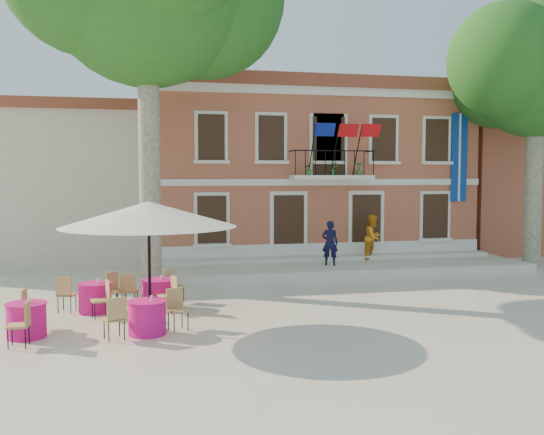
{
  "coord_description": "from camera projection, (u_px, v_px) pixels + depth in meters",
  "views": [
    {
      "loc": [
        -5.22,
        -16.84,
        3.57
      ],
      "look_at": [
        -0.81,
        3.5,
        2.12
      ],
      "focal_mm": 40.0,
      "sensor_mm": 36.0,
      "label": 1
    }
  ],
  "objects": [
    {
      "name": "ground",
      "position": [
        324.0,
        297.0,
        17.77
      ],
      "size": [
        90.0,
        90.0,
        0.0
      ],
      "primitive_type": "plane",
      "color": "beige",
      "rests_on": "ground"
    },
    {
      "name": "main_building",
      "position": [
        302.0,
        171.0,
        27.67
      ],
      "size": [
        13.5,
        9.59,
        7.5
      ],
      "color": "#BC5943",
      "rests_on": "ground"
    },
    {
      "name": "neighbor_west",
      "position": [
        40.0,
        183.0,
        26.26
      ],
      "size": [
        9.4,
        9.4,
        6.4
      ],
      "color": "beige",
      "rests_on": "ground"
    },
    {
      "name": "neighbor_east",
      "position": [
        521.0,
        182.0,
        31.23
      ],
      "size": [
        9.4,
        9.4,
        6.4
      ],
      "color": "#BC5943",
      "rests_on": "ground"
    },
    {
      "name": "terrace",
      "position": [
        341.0,
        267.0,
        22.47
      ],
      "size": [
        14.0,
        3.4,
        0.3
      ],
      "primitive_type": "cube",
      "color": "silver",
      "rests_on": "ground"
    },
    {
      "name": "plane_tree_east",
      "position": [
        537.0,
        71.0,
        23.09
      ],
      "size": [
        5.2,
        5.2,
        10.22
      ],
      "color": "#A59E84",
      "rests_on": "ground"
    },
    {
      "name": "patio_umbrella",
      "position": [
        149.0,
        215.0,
        13.78
      ],
      "size": [
        4.0,
        4.0,
        2.98
      ],
      "color": "black",
      "rests_on": "ground"
    },
    {
      "name": "pedestrian_navy",
      "position": [
        330.0,
        243.0,
        22.0
      ],
      "size": [
        0.69,
        0.58,
        1.63
      ],
      "primitive_type": "imported",
      "rotation": [
        0.0,
        0.0,
        2.77
      ],
      "color": "black",
      "rests_on": "terrace"
    },
    {
      "name": "pedestrian_orange",
      "position": [
        373.0,
        237.0,
        23.52
      ],
      "size": [
        1.08,
        1.05,
        1.75
      ],
      "primitive_type": "imported",
      "rotation": [
        0.0,
        0.0,
        0.68
      ],
      "color": "orange",
      "rests_on": "terrace"
    },
    {
      "name": "cafe_table_0",
      "position": [
        95.0,
        296.0,
        15.77
      ],
      "size": [
        1.82,
        1.8,
        0.95
      ],
      "color": "#DA1474",
      "rests_on": "ground"
    },
    {
      "name": "cafe_table_1",
      "position": [
        147.0,
        316.0,
        13.56
      ],
      "size": [
        1.95,
        1.05,
        0.95
      ],
      "color": "#DA1474",
      "rests_on": "ground"
    },
    {
      "name": "cafe_table_2",
      "position": [
        26.0,
        319.0,
        13.31
      ],
      "size": [
        0.9,
        1.93,
        0.95
      ],
      "color": "#DA1474",
      "rests_on": "ground"
    },
    {
      "name": "cafe_table_3",
      "position": [
        158.0,
        292.0,
        16.33
      ],
      "size": [
        1.78,
        1.84,
        0.95
      ],
      "color": "#DA1474",
      "rests_on": "ground"
    }
  ]
}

